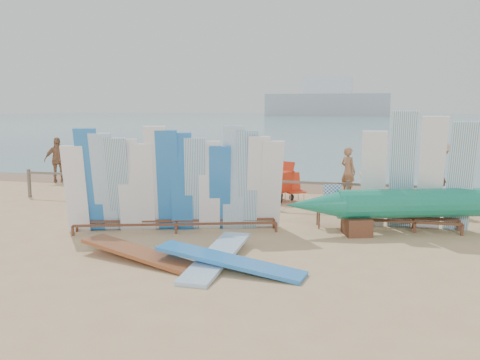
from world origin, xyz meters
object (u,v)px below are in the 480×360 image
(outrigger_canoe, at_px, (442,205))
(beachgoer_1, at_px, (119,166))
(stroller, at_px, (281,186))
(beachgoer_8, at_px, (373,178))
(beachgoer_extra_1, at_px, (58,160))
(beachgoer_0, at_px, (102,165))
(flat_board_d, at_px, (230,271))
(beachgoer_5, at_px, (238,166))
(beachgoer_10, at_px, (437,179))
(vendor_table, at_px, (332,213))
(beachgoer_6, at_px, (258,169))
(main_surfboard_rack, at_px, (175,185))
(flat_board_b, at_px, (217,263))
(side_surfboard_rack, at_px, (417,177))
(beach_chair_left, at_px, (264,196))
(beachgoer_3, at_px, (166,166))
(flat_board_c, at_px, (142,261))
(beachgoer_4, at_px, (229,168))
(beachgoer_9, at_px, (440,171))
(beachgoer_7, at_px, (348,171))
(beach_chair_right, at_px, (294,193))
(beachgoer_11, at_px, (143,164))

(outrigger_canoe, xyz_separation_m, beachgoer_1, (-9.87, 3.37, 0.25))
(stroller, xyz_separation_m, beachgoer_8, (2.71, -0.67, 0.42))
(beachgoer_extra_1, distance_m, beachgoer_0, 3.02)
(flat_board_d, distance_m, beachgoer_5, 9.38)
(beachgoer_extra_1, bearing_deg, beachgoer_10, 136.69)
(vendor_table, bearing_deg, beachgoer_6, 111.15)
(main_surfboard_rack, xyz_separation_m, flat_board_b, (1.62, -2.05, -1.10))
(side_surfboard_rack, height_order, beachgoer_5, side_surfboard_rack)
(beach_chair_left, bearing_deg, vendor_table, -41.19)
(side_surfboard_rack, bearing_deg, beachgoer_1, 160.18)
(beachgoer_1, bearing_deg, beachgoer_extra_1, -162.50)
(vendor_table, xyz_separation_m, beachgoer_3, (-5.85, 3.78, 0.54))
(flat_board_b, distance_m, beachgoer_1, 8.87)
(flat_board_c, relative_size, flat_board_b, 1.00)
(side_surfboard_rack, bearing_deg, flat_board_b, -136.74)
(beachgoer_4, relative_size, beachgoer_9, 0.99)
(flat_board_d, distance_m, beach_chair_left, 6.31)
(beachgoer_6, bearing_deg, side_surfboard_rack, -169.30)
(flat_board_b, relative_size, beachgoer_0, 1.51)
(beach_chair_left, relative_size, beachgoer_5, 0.55)
(beachgoer_3, bearing_deg, beach_chair_left, -154.27)
(flat_board_c, xyz_separation_m, beachgoer_0, (-4.85, 7.16, 0.89))
(beachgoer_4, bearing_deg, stroller, -105.26)
(stroller, bearing_deg, flat_board_d, -65.16)
(flat_board_b, height_order, beachgoer_0, beachgoer_0)
(main_surfboard_rack, bearing_deg, flat_board_b, -70.39)
(stroller, xyz_separation_m, beachgoer_extra_1, (-8.96, 1.84, 0.38))
(beachgoer_7, xyz_separation_m, beachgoer_6, (-2.89, -0.61, 0.06))
(beachgoer_1, bearing_deg, beachgoer_5, 67.96)
(side_surfboard_rack, height_order, beachgoer_10, side_surfboard_rack)
(beachgoer_9, relative_size, beachgoer_10, 0.96)
(beachgoer_3, bearing_deg, flat_board_d, 165.45)
(outrigger_canoe, bearing_deg, beachgoer_1, 141.92)
(outrigger_canoe, xyz_separation_m, beachgoer_9, (0.45, 4.36, 0.25))
(beach_chair_right, bearing_deg, outrigger_canoe, -71.07)
(beachgoer_4, relative_size, beachgoer_6, 1.06)
(beachgoer_8, bearing_deg, beachgoer_7, -43.76)
(main_surfboard_rack, xyz_separation_m, vendor_table, (3.44, 1.38, -0.76))
(stroller, height_order, beachgoer_10, beachgoer_10)
(beachgoer_11, distance_m, beachgoer_5, 3.61)
(beachgoer_3, relative_size, beachgoer_10, 0.94)
(beachgoer_1, distance_m, beachgoer_11, 1.69)
(beach_chair_left, height_order, beachgoer_9, beachgoer_9)
(beachgoer_5, height_order, beachgoer_8, beachgoer_8)
(beachgoer_10, bearing_deg, beachgoer_11, -109.34)
(vendor_table, xyz_separation_m, beachgoer_9, (2.92, 4.40, 0.56))
(outrigger_canoe, height_order, flat_board_b, outrigger_canoe)
(main_surfboard_rack, relative_size, beachgoer_11, 3.18)
(flat_board_d, relative_size, flat_board_b, 1.00)
(beachgoer_4, distance_m, beachgoer_7, 3.92)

